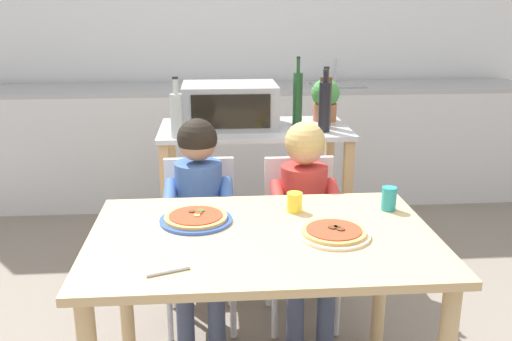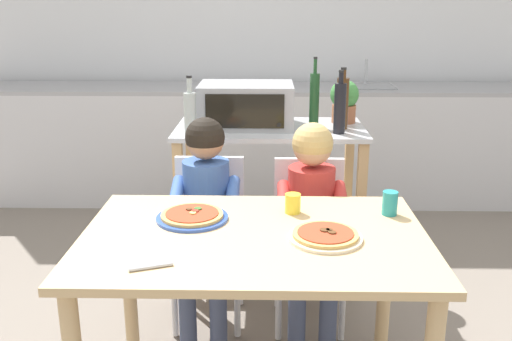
{
  "view_description": "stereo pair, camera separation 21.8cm",
  "coord_description": "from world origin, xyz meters",
  "px_view_note": "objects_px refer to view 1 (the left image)",
  "views": [
    {
      "loc": [
        -0.17,
        -1.88,
        1.56
      ],
      "look_at": [
        0.0,
        0.3,
        0.9
      ],
      "focal_mm": 39.66,
      "sensor_mm": 36.0,
      "label": 1
    },
    {
      "loc": [
        0.05,
        -1.89,
        1.56
      ],
      "look_at": [
        0.0,
        0.3,
        0.9
      ],
      "focal_mm": 39.66,
      "sensor_mm": 36.0,
      "label": 2
    }
  ],
  "objects_px": {
    "bottle_brown_beer": "(177,114)",
    "bottle_slim_sauce": "(298,98)",
    "dining_table": "(262,261)",
    "toaster_oven": "(230,105)",
    "pizza_plate_cream": "(334,233)",
    "bottle_tall_green_wine": "(325,101)",
    "pizza_plate_blue_rimmed": "(196,219)",
    "child_in_red_shirt": "(306,203)",
    "dining_chair_left": "(200,230)",
    "drinking_cup_yellow": "(295,202)",
    "potted_herb_plant": "(325,99)",
    "serving_spoon": "(168,271)",
    "bottle_squat_spirits": "(325,106)",
    "child_in_blue_striped_shirt": "(199,204)",
    "drinking_cup_teal": "(389,199)",
    "kitchen_island_cart": "(254,178)",
    "dining_chair_right": "(301,228)"
  },
  "relations": [
    {
      "from": "bottle_squat_spirits",
      "to": "dining_table",
      "type": "xyz_separation_m",
      "value": [
        -0.42,
        -1.04,
        -0.38
      ]
    },
    {
      "from": "drinking_cup_yellow",
      "to": "serving_spoon",
      "type": "xyz_separation_m",
      "value": [
        -0.47,
        -0.5,
        -0.03
      ]
    },
    {
      "from": "dining_chair_left",
      "to": "child_in_blue_striped_shirt",
      "type": "xyz_separation_m",
      "value": [
        0.0,
        -0.12,
        0.18
      ]
    },
    {
      "from": "bottle_brown_beer",
      "to": "dining_table",
      "type": "bearing_deg",
      "value": -69.91
    },
    {
      "from": "child_in_blue_striped_shirt",
      "to": "drinking_cup_teal",
      "type": "xyz_separation_m",
      "value": [
        0.77,
        -0.38,
        0.14
      ]
    },
    {
      "from": "bottle_squat_spirits",
      "to": "child_in_blue_striped_shirt",
      "type": "bearing_deg",
      "value": -145.59
    },
    {
      "from": "bottle_slim_sauce",
      "to": "dining_table",
      "type": "distance_m",
      "value": 1.29
    },
    {
      "from": "dining_chair_left",
      "to": "serving_spoon",
      "type": "bearing_deg",
      "value": -94.39
    },
    {
      "from": "bottle_slim_sauce",
      "to": "dining_table",
      "type": "bearing_deg",
      "value": -104.18
    },
    {
      "from": "bottle_brown_beer",
      "to": "drinking_cup_yellow",
      "type": "xyz_separation_m",
      "value": [
        0.5,
        -0.74,
        -0.22
      ]
    },
    {
      "from": "bottle_tall_green_wine",
      "to": "child_in_red_shirt",
      "type": "distance_m",
      "value": 0.73
    },
    {
      "from": "child_in_red_shirt",
      "to": "drinking_cup_yellow",
      "type": "bearing_deg",
      "value": -106.86
    },
    {
      "from": "bottle_squat_spirits",
      "to": "dining_table",
      "type": "relative_size",
      "value": 0.26
    },
    {
      "from": "drinking_cup_teal",
      "to": "pizza_plate_cream",
      "type": "bearing_deg",
      "value": -138.07
    },
    {
      "from": "kitchen_island_cart",
      "to": "pizza_plate_blue_rimmed",
      "type": "xyz_separation_m",
      "value": [
        -0.3,
        -1.05,
        0.17
      ]
    },
    {
      "from": "dining_chair_left",
      "to": "pizza_plate_cream",
      "type": "distance_m",
      "value": 0.94
    },
    {
      "from": "bottle_brown_beer",
      "to": "child_in_blue_striped_shirt",
      "type": "distance_m",
      "value": 0.53
    },
    {
      "from": "dining_table",
      "to": "dining_chair_left",
      "type": "height_order",
      "value": "dining_chair_left"
    },
    {
      "from": "bottle_slim_sauce",
      "to": "pizza_plate_cream",
      "type": "relative_size",
      "value": 1.46
    },
    {
      "from": "dining_table",
      "to": "drinking_cup_yellow",
      "type": "xyz_separation_m",
      "value": [
        0.15,
        0.22,
        0.15
      ]
    },
    {
      "from": "bottle_tall_green_wine",
      "to": "pizza_plate_blue_rimmed",
      "type": "bearing_deg",
      "value": -124.31
    },
    {
      "from": "potted_herb_plant",
      "to": "dining_chair_left",
      "type": "relative_size",
      "value": 0.3
    },
    {
      "from": "child_in_blue_striped_shirt",
      "to": "serving_spoon",
      "type": "relative_size",
      "value": 7.36
    },
    {
      "from": "bottle_brown_beer",
      "to": "dining_chair_left",
      "type": "distance_m",
      "value": 0.6
    },
    {
      "from": "bottle_brown_beer",
      "to": "child_in_blue_striped_shirt",
      "type": "bearing_deg",
      "value": -73.93
    },
    {
      "from": "bottle_slim_sauce",
      "to": "dining_chair_right",
      "type": "distance_m",
      "value": 0.76
    },
    {
      "from": "bottle_tall_green_wine",
      "to": "child_in_red_shirt",
      "type": "bearing_deg",
      "value": -108.52
    },
    {
      "from": "child_in_red_shirt",
      "to": "serving_spoon",
      "type": "bearing_deg",
      "value": -124.01
    },
    {
      "from": "pizza_plate_cream",
      "to": "dining_chair_left",
      "type": "bearing_deg",
      "value": 123.59
    },
    {
      "from": "toaster_oven",
      "to": "pizza_plate_cream",
      "type": "distance_m",
      "value": 1.32
    },
    {
      "from": "toaster_oven",
      "to": "bottle_tall_green_wine",
      "type": "xyz_separation_m",
      "value": [
        0.52,
        -0.06,
        0.03
      ]
    },
    {
      "from": "drinking_cup_yellow",
      "to": "potted_herb_plant",
      "type": "bearing_deg",
      "value": 73.12
    },
    {
      "from": "dining_chair_left",
      "to": "pizza_plate_blue_rimmed",
      "type": "xyz_separation_m",
      "value": [
        0.0,
        -0.57,
        0.28
      ]
    },
    {
      "from": "dining_chair_left",
      "to": "child_in_red_shirt",
      "type": "distance_m",
      "value": 0.54
    },
    {
      "from": "bottle_slim_sauce",
      "to": "drinking_cup_yellow",
      "type": "height_order",
      "value": "bottle_slim_sauce"
    },
    {
      "from": "bottle_brown_beer",
      "to": "bottle_slim_sauce",
      "type": "bearing_deg",
      "value": 19.3
    },
    {
      "from": "bottle_tall_green_wine",
      "to": "bottle_slim_sauce",
      "type": "bearing_deg",
      "value": 166.07
    },
    {
      "from": "kitchen_island_cart",
      "to": "dining_chair_left",
      "type": "distance_m",
      "value": 0.58
    },
    {
      "from": "dining_chair_right",
      "to": "pizza_plate_cream",
      "type": "distance_m",
      "value": 0.78
    },
    {
      "from": "child_in_red_shirt",
      "to": "dining_chair_left",
      "type": "bearing_deg",
      "value": 164.13
    },
    {
      "from": "dining_chair_left",
      "to": "pizza_plate_blue_rimmed",
      "type": "distance_m",
      "value": 0.63
    },
    {
      "from": "kitchen_island_cart",
      "to": "drinking_cup_teal",
      "type": "height_order",
      "value": "kitchen_island_cart"
    },
    {
      "from": "kitchen_island_cart",
      "to": "dining_chair_left",
      "type": "xyz_separation_m",
      "value": [
        -0.3,
        -0.48,
        -0.11
      ]
    },
    {
      "from": "bottle_slim_sauce",
      "to": "child_in_red_shirt",
      "type": "height_order",
      "value": "bottle_slim_sauce"
    },
    {
      "from": "pizza_plate_cream",
      "to": "dining_table",
      "type": "bearing_deg",
      "value": 170.69
    },
    {
      "from": "toaster_oven",
      "to": "pizza_plate_cream",
      "type": "xyz_separation_m",
      "value": [
        0.33,
        -1.25,
        -0.24
      ]
    },
    {
      "from": "potted_herb_plant",
      "to": "child_in_red_shirt",
      "type": "relative_size",
      "value": 0.24
    },
    {
      "from": "toaster_oven",
      "to": "dining_chair_left",
      "type": "relative_size",
      "value": 0.64
    },
    {
      "from": "potted_herb_plant",
      "to": "serving_spoon",
      "type": "bearing_deg",
      "value": -116.55
    },
    {
      "from": "dining_table",
      "to": "potted_herb_plant",
      "type": "bearing_deg",
      "value": 69.94
    }
  ]
}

